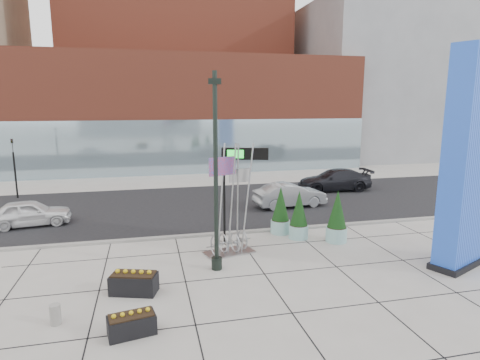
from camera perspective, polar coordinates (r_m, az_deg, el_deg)
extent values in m
plane|color=#9E9991|center=(16.40, -0.96, -12.17)|extent=(160.00, 160.00, 0.00)
cube|color=black|center=(25.77, -5.70, -3.64)|extent=(80.00, 12.00, 0.02)
cube|color=gray|center=(20.06, -3.41, -7.66)|extent=(80.00, 0.30, 0.12)
cube|color=brown|center=(41.99, -7.57, 9.42)|extent=(34.00, 10.00, 11.00)
cube|color=#8CA5B2|center=(37.41, -6.72, 4.69)|extent=(34.00, 0.60, 5.00)
cube|color=slate|center=(55.19, 19.25, 12.85)|extent=(20.00, 18.00, 18.00)
cube|color=#0B2EAF|center=(17.62, 29.62, 2.42)|extent=(2.55, 1.83, 8.52)
cube|color=black|center=(18.58, 28.43, -10.32)|extent=(2.80, 2.08, 0.24)
cylinder|color=black|center=(15.09, -3.47, 0.81)|extent=(0.17, 0.17, 7.57)
cylinder|color=black|center=(16.09, -3.32, -11.74)|extent=(0.42, 0.42, 0.47)
cube|color=black|center=(14.89, -3.62, 13.84)|extent=(0.50, 0.28, 0.21)
cube|color=#A4A6A9|center=(17.77, -1.56, -10.22)|extent=(2.32, 1.56, 0.06)
cylinder|color=#A4A6A9|center=(16.76, -3.73, -3.02)|extent=(0.08, 0.08, 4.81)
cylinder|color=#A4A6A9|center=(17.15, -2.64, -2.69)|extent=(0.08, 0.08, 4.81)
cylinder|color=#A4A6A9|center=(16.99, -1.22, -2.81)|extent=(0.08, 0.08, 4.81)
cylinder|color=#A4A6A9|center=(17.36, -0.02, -2.52)|extent=(0.08, 0.08, 4.81)
cylinder|color=#A4A6A9|center=(17.01, 1.10, -2.80)|extent=(0.08, 0.08, 4.81)
torus|color=#A4A6A9|center=(17.41, -3.86, -9.17)|extent=(0.29, 0.86, 0.87)
torus|color=#A4A6A9|center=(17.66, -2.40, -8.86)|extent=(0.29, 0.86, 0.87)
torus|color=#A4A6A9|center=(17.58, -0.73, -8.95)|extent=(0.29, 0.86, 0.87)
torus|color=#A4A6A9|center=(17.86, 0.66, -8.63)|extent=(0.29, 0.86, 0.87)
cube|color=red|center=(16.73, -2.59, 2.01)|extent=(1.20, 0.47, 0.77)
cube|color=#A4A6A9|center=(17.08, 0.21, 0.56)|extent=(0.96, 0.20, 0.58)
cylinder|color=gray|center=(13.54, -24.78, -16.97)|extent=(0.32, 0.32, 0.61)
cylinder|color=black|center=(18.37, -2.25, -2.42)|extent=(0.11, 0.11, 4.41)
cube|color=black|center=(18.22, 0.62, 3.86)|extent=(2.07, 0.78, 0.53)
cube|color=#19D833|center=(18.02, -0.59, 3.78)|extent=(0.71, 0.23, 0.37)
cylinder|color=#90C2BF|center=(19.60, 13.53, -7.52)|extent=(0.99, 0.99, 0.69)
cylinder|color=black|center=(19.49, 13.57, -6.55)|extent=(0.91, 0.91, 0.06)
cone|color=black|center=(19.25, 13.69, -4.03)|extent=(0.89, 0.89, 1.78)
cylinder|color=#90C2BF|center=(20.36, 5.74, -6.60)|extent=(0.96, 0.96, 0.67)
cylinder|color=black|center=(20.27, 5.76, -5.70)|extent=(0.88, 0.88, 0.06)
cone|color=black|center=(20.04, 5.81, -3.34)|extent=(0.86, 0.86, 1.72)
cylinder|color=#90C2BF|center=(19.71, 8.31, -7.27)|extent=(0.94, 0.94, 0.66)
cylinder|color=black|center=(19.62, 8.33, -6.36)|extent=(0.86, 0.86, 0.06)
cone|color=black|center=(19.39, 8.40, -3.98)|extent=(0.84, 0.84, 1.68)
cube|color=black|center=(14.63, -14.85, -14.07)|extent=(1.71, 1.21, 0.66)
cube|color=black|center=(14.48, -14.91, -12.80)|extent=(1.57, 1.07, 0.07)
cube|color=black|center=(12.34, -15.15, -19.30)|extent=(1.40, 0.89, 0.56)
cube|color=black|center=(12.19, -15.22, -18.08)|extent=(1.30, 0.78, 0.06)
imported|color=white|center=(24.05, -27.76, -4.21)|extent=(4.29, 2.24, 1.39)
imported|color=#96999C|center=(25.42, 7.12, -2.16)|extent=(4.70, 2.07, 1.50)
imported|color=black|center=(30.84, 13.27, -0.01)|extent=(5.60, 2.59, 1.59)
cylinder|color=black|center=(31.41, -29.31, 0.58)|extent=(0.12, 0.12, 3.20)
imported|color=black|center=(31.17, -29.65, 4.29)|extent=(0.15, 0.18, 0.90)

